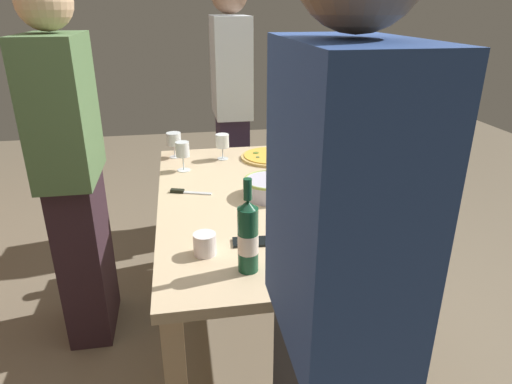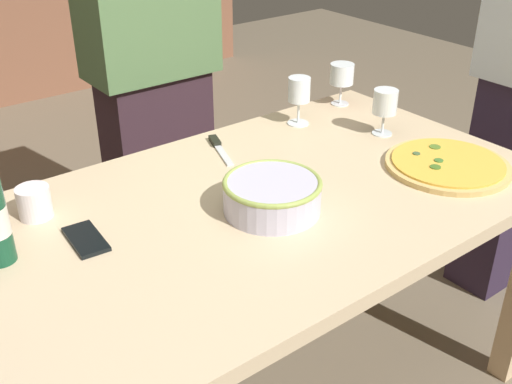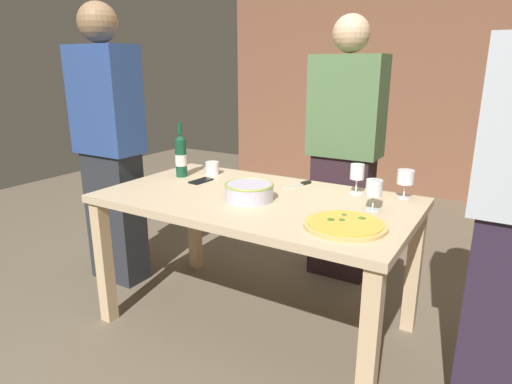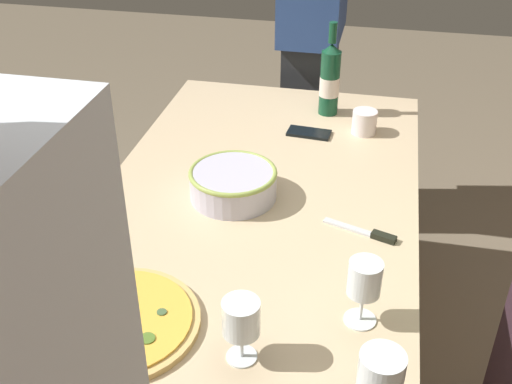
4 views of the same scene
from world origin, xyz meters
The scene contains 14 objects.
ground_plane centered at (0.00, 0.00, 0.00)m, with size 8.00×8.00×0.00m, color #6E614D.
dining_table centered at (0.00, 0.00, 0.66)m, with size 1.60×0.90×0.75m.
brick_wall_back centered at (0.00, 3.20, 1.33)m, with size 4.33×0.16×2.65m, color brown.
pizza centered at (0.55, -0.18, 0.76)m, with size 0.35×0.35×0.02m.
serving_bowl centered at (0.00, -0.07, 0.80)m, with size 0.25×0.25×0.09m.
wine_bottle centered at (-0.61, 0.13, 0.88)m, with size 0.07×0.07×0.33m.
wine_glass_near_pizza centered at (0.43, 0.32, 0.86)m, with size 0.07×0.07×0.16m.
wine_glass_by_bottle centered at (0.58, 0.09, 0.85)m, with size 0.08×0.08×0.15m.
wine_glass_far_left centered at (0.66, 0.37, 0.85)m, with size 0.08×0.08×0.15m.
cup_amber centered at (-0.48, 0.27, 0.79)m, with size 0.08×0.08×0.08m, color white.
cell_phone centered at (-0.43, 0.09, 0.76)m, with size 0.07×0.14×0.01m, color black.
pizza_knife centered at (0.10, 0.32, 0.76)m, with size 0.09×0.20×0.02m.
person_guest_left centered at (-1.09, 0.01, 0.90)m, with size 0.42×0.24×1.77m.
person_guest_right centered at (0.17, 0.83, 0.86)m, with size 0.45×0.24×1.70m.
Camera 3 is at (1.11, -1.84, 1.40)m, focal length 30.47 mm.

